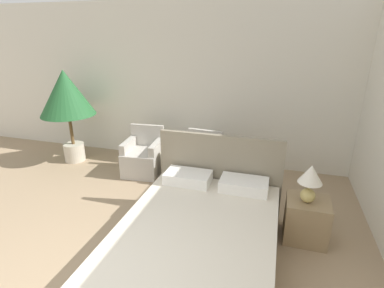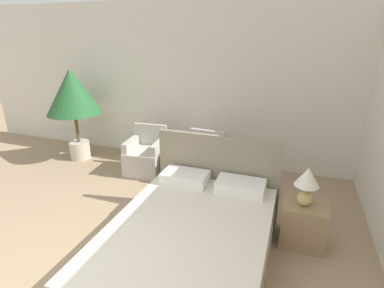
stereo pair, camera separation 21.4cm
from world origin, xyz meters
name	(u,v)px [view 1 (the left image)]	position (x,y,z in m)	size (l,w,h in m)	color
wall_back	(194,85)	(0.00, 4.07, 1.45)	(10.00, 0.06, 2.90)	silver
bed	(198,241)	(0.85, 1.32, 0.29)	(1.63, 2.25, 1.13)	#8C7A5B
armchair_near_window_left	(143,158)	(-0.68, 3.20, 0.27)	(0.67, 0.70, 0.81)	#B7B2A8
armchair_near_window_right	(200,165)	(0.35, 3.20, 0.27)	(0.66, 0.69, 0.81)	#B7B2A8
potted_palm	(66,97)	(-2.20, 3.32, 1.26)	(0.99, 0.99, 1.74)	beige
nightstand	(306,220)	(1.97, 2.08, 0.26)	(0.49, 0.44, 0.52)	#937A56
table_lamp	(310,179)	(1.94, 2.05, 0.81)	(0.27, 0.27, 0.46)	tan
side_table	(170,165)	(-0.16, 3.17, 0.23)	(0.33, 0.33, 0.46)	#B7AD93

